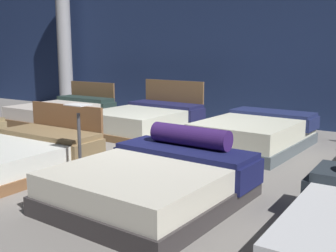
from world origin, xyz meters
The scene contains 9 objects.
ground_plane centered at (0.00, 0.00, -0.01)m, with size 18.00×18.00×0.02m, color gray.
showroom_back_wall centered at (0.00, 3.61, 1.75)m, with size 18.00×0.06×3.50m, color navy.
bed_1 centered at (-1.09, -1.51, 0.20)m, with size 1.61×2.00×0.79m.
bed_2 centered at (1.14, -1.47, 0.23)m, with size 1.74×1.98×0.72m.
bed_4 centered at (-3.41, 1.46, 0.22)m, with size 1.59×2.07×0.84m.
bed_5 centered at (-1.13, 1.49, 0.25)m, with size 1.70×2.07×0.97m.
bed_6 centered at (1.12, 1.43, 0.24)m, with size 1.58×2.19×0.53m.
price_sign centered at (0.00, -1.41, 0.36)m, with size 0.28×0.24×0.95m.
support_pillar centered at (-5.06, 3.12, 1.75)m, with size 0.38×0.38×3.50m, color #99999E.
Camera 1 is at (3.47, -4.79, 1.57)m, focal length 43.29 mm.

